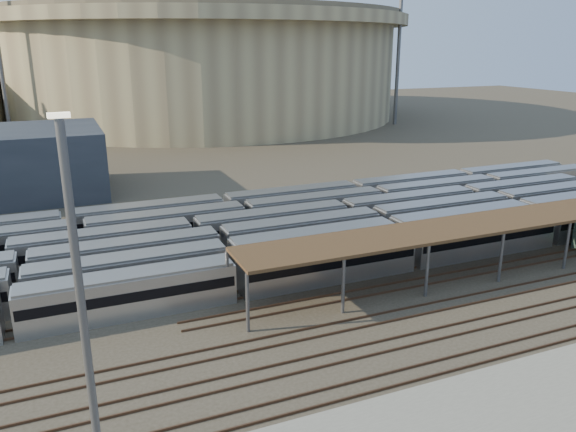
% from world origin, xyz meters
% --- Properties ---
extents(ground, '(420.00, 420.00, 0.00)m').
position_xyz_m(ground, '(0.00, 0.00, 0.00)').
color(ground, '#383026').
rests_on(ground, ground).
extents(subway_trains, '(119.41, 23.90, 3.60)m').
position_xyz_m(subway_trains, '(-4.82, 18.50, 1.80)').
color(subway_trains, silver).
rests_on(subway_trains, ground).
extents(inspection_shed, '(60.30, 6.00, 5.30)m').
position_xyz_m(inspection_shed, '(22.00, 4.00, 4.98)').
color(inspection_shed, '#535357').
rests_on(inspection_shed, ground).
extents(empty_tracks, '(170.00, 9.62, 0.18)m').
position_xyz_m(empty_tracks, '(0.00, -5.00, 0.09)').
color(empty_tracks, '#4C3323').
rests_on(empty_tracks, ground).
extents(stadium, '(124.00, 124.00, 32.50)m').
position_xyz_m(stadium, '(25.00, 140.00, 16.47)').
color(stadium, '#998C67').
rests_on(stadium, ground).
extents(floodlight_2, '(4.00, 1.00, 38.40)m').
position_xyz_m(floodlight_2, '(70.00, 100.00, 20.65)').
color(floodlight_2, '#535357').
rests_on(floodlight_2, ground).
extents(floodlight_3, '(4.00, 1.00, 38.40)m').
position_xyz_m(floodlight_3, '(-10.00, 160.00, 20.65)').
color(floodlight_3, '#535357').
rests_on(floodlight_3, ground).
extents(yard_light_pole, '(0.82, 0.36, 19.56)m').
position_xyz_m(yard_light_pole, '(-20.40, -14.78, 10.07)').
color(yard_light_pole, '#535357').
rests_on(yard_light_pole, apron).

